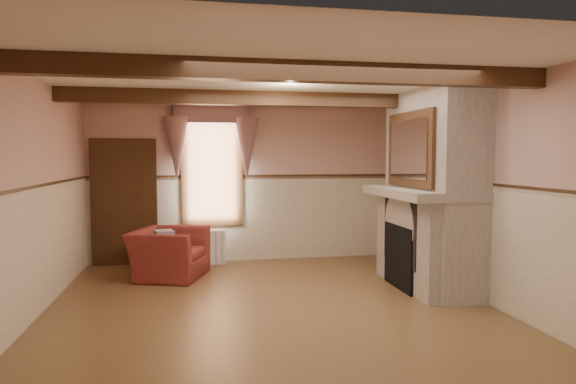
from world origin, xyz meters
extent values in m
cube|color=brown|center=(0.00, 0.00, 0.00)|extent=(5.50, 6.00, 0.01)
cube|color=silver|center=(0.00, 0.00, 2.80)|extent=(5.50, 6.00, 0.01)
cube|color=tan|center=(0.00, 3.00, 1.40)|extent=(5.50, 0.02, 2.80)
cube|color=tan|center=(0.00, -3.00, 1.40)|extent=(5.50, 0.02, 2.80)
cube|color=tan|center=(-2.75, 0.00, 1.40)|extent=(0.02, 6.00, 2.80)
cube|color=tan|center=(2.75, 0.00, 1.40)|extent=(0.02, 6.00, 2.80)
cube|color=black|center=(2.00, 0.60, 0.45)|extent=(0.20, 0.95, 0.90)
imported|color=maroon|center=(-1.32, 1.86, 0.37)|extent=(1.31, 1.41, 0.75)
cylinder|color=brown|center=(-1.35, 1.73, 0.28)|extent=(0.57, 0.57, 0.55)
cube|color=#B7AD8C|center=(-1.37, 1.74, 0.65)|extent=(0.33, 0.37, 0.20)
cube|color=white|center=(-0.74, 2.70, 0.30)|extent=(0.71, 0.22, 0.60)
imported|color=brown|center=(2.24, 0.73, 1.46)|extent=(0.34, 0.34, 0.08)
cube|color=black|center=(2.24, 1.25, 1.52)|extent=(0.14, 0.24, 0.20)
cylinder|color=#BC8F35|center=(2.24, 1.16, 1.56)|extent=(0.11, 0.11, 0.28)
cylinder|color=#AB1B15|center=(2.24, 0.15, 1.50)|extent=(0.06, 0.06, 0.16)
cylinder|color=yellow|center=(2.24, -0.05, 1.48)|extent=(0.06, 0.06, 0.12)
cube|color=gray|center=(2.42, 0.60, 1.40)|extent=(0.85, 2.00, 2.80)
cube|color=gray|center=(2.24, 0.60, 1.36)|extent=(1.05, 2.05, 0.12)
cube|color=silver|center=(2.06, 0.60, 1.97)|extent=(0.06, 1.44, 1.04)
cube|color=black|center=(-2.10, 2.94, 1.05)|extent=(1.10, 0.10, 2.10)
cube|color=white|center=(-0.60, 2.97, 1.65)|extent=(1.06, 0.08, 2.02)
cube|color=gray|center=(-0.60, 2.88, 2.25)|extent=(1.30, 0.14, 1.40)
cube|color=black|center=(0.00, -1.20, 2.70)|extent=(5.50, 0.18, 0.20)
cube|color=black|center=(0.00, 1.20, 2.70)|extent=(5.50, 0.18, 0.20)
camera|label=1|loc=(-0.92, -6.18, 1.87)|focal=32.00mm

